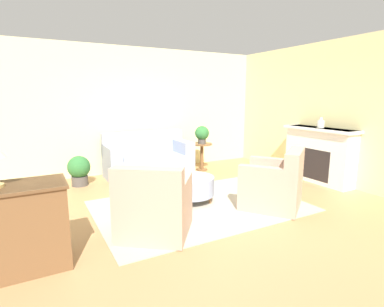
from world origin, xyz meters
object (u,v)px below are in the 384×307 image
at_px(armchair_left, 154,208).
at_px(dresser, 0,230).
at_px(couch, 148,160).
at_px(potted_plant_floor, 79,169).
at_px(ottoman_table, 191,186).
at_px(potted_plant_on_side_table, 202,134).
at_px(side_table, 202,152).
at_px(armchair_right, 275,185).
at_px(vase_mantel_near, 321,124).

bearing_deg(armchair_left, dresser, -177.02).
relative_size(couch, potted_plant_floor, 3.14).
bearing_deg(ottoman_table, armchair_left, -139.03).
distance_m(armchair_left, dresser, 1.62).
height_order(ottoman_table, potted_plant_on_side_table, potted_plant_on_side_table).
height_order(side_table, potted_plant_on_side_table, potted_plant_on_side_table).
height_order(couch, side_table, couch).
relative_size(couch, armchair_right, 1.57).
bearing_deg(potted_plant_on_side_table, vase_mantel_near, -51.28).
relative_size(armchair_right, potted_plant_floor, 2.00).
distance_m(couch, ottoman_table, 1.97).
distance_m(dresser, vase_mantel_near, 5.52).
distance_m(ottoman_table, dresser, 2.75).
relative_size(side_table, dresser, 0.51).
height_order(armchair_left, side_table, armchair_left).
bearing_deg(ottoman_table, dresser, -160.31).
bearing_deg(ottoman_table, potted_plant_on_side_table, 54.82).
bearing_deg(potted_plant_on_side_table, armchair_left, -130.28).
xyz_separation_m(dresser, potted_plant_on_side_table, (3.84, 2.71, 0.40)).
bearing_deg(dresser, potted_plant_floor, 68.26).
height_order(armchair_left, potted_plant_on_side_table, potted_plant_on_side_table).
xyz_separation_m(couch, potted_plant_floor, (-1.46, -0.11, -0.03)).
distance_m(vase_mantel_near, potted_plant_floor, 4.84).
bearing_deg(dresser, potted_plant_on_side_table, 35.22).
bearing_deg(potted_plant_on_side_table, side_table, -116.57).
bearing_deg(vase_mantel_near, dresser, -172.13).
bearing_deg(side_table, dresser, -144.78).
relative_size(ottoman_table, potted_plant_floor, 1.31).
distance_m(armchair_right, ottoman_table, 1.34).
bearing_deg(couch, ottoman_table, -89.61).
bearing_deg(potted_plant_floor, side_table, -1.40).
distance_m(armchair_right, potted_plant_floor, 3.69).
relative_size(dresser, potted_plant_on_side_table, 3.02).
height_order(armchair_right, potted_plant_on_side_table, potted_plant_on_side_table).
distance_m(ottoman_table, potted_plant_on_side_table, 2.27).
xyz_separation_m(vase_mantel_near, potted_plant_on_side_table, (-1.58, 1.96, -0.32)).
xyz_separation_m(armchair_right, potted_plant_on_side_table, (0.22, 2.63, 0.51)).
xyz_separation_m(armchair_right, potted_plant_floor, (-2.51, 2.70, -0.04)).
bearing_deg(couch, potted_plant_floor, -175.64).
height_order(armchair_left, armchair_right, same).
relative_size(armchair_left, dresser, 0.95).
bearing_deg(vase_mantel_near, potted_plant_on_side_table, 128.72).
distance_m(side_table, potted_plant_on_side_table, 0.44).
relative_size(armchair_left, side_table, 1.85).
height_order(couch, armchair_right, couch).
height_order(armchair_left, vase_mantel_near, vase_mantel_near).
distance_m(couch, side_table, 1.29).
xyz_separation_m(ottoman_table, dresser, (-2.58, -0.92, 0.18)).
bearing_deg(side_table, vase_mantel_near, -51.28).
distance_m(armchair_right, dresser, 3.63).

